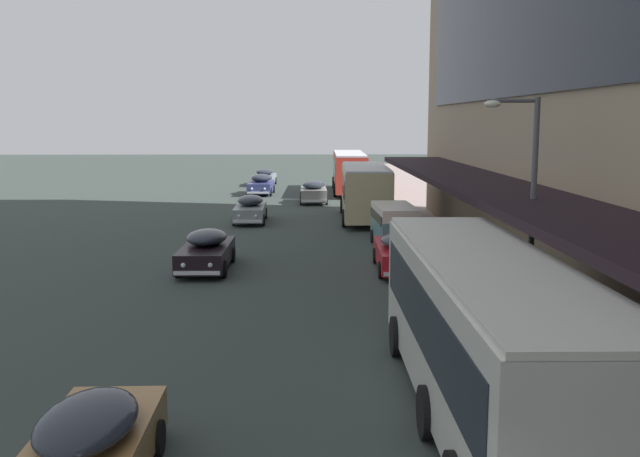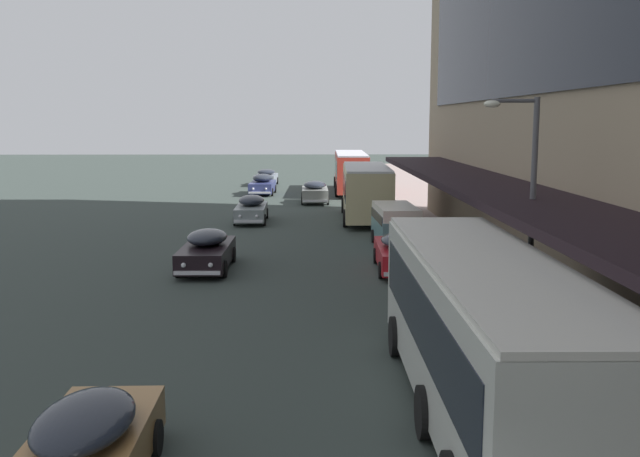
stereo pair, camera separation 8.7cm
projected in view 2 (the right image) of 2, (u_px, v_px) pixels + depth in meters
name	position (u px, v px, depth m)	size (l,w,h in m)	color
transit_bus_kerbside_front	(366.00, 189.00, 42.13)	(3.06, 9.49, 3.21)	tan
transit_bus_kerbside_rear	(485.00, 327.00, 13.82)	(2.86, 11.41, 3.26)	beige
transit_bus_kerbside_far	(351.00, 170.00, 58.44)	(2.86, 11.45, 3.27)	#BC3327
sedan_oncoming_rear	(207.00, 250.00, 28.23)	(1.96, 4.89, 1.57)	black
sedan_second_mid	(263.00, 184.00, 57.15)	(2.08, 4.77, 1.63)	navy
sedan_far_back	(83.00, 453.00, 11.06)	(1.91, 4.92, 1.46)	#A1703C
sedan_trailing_mid	(251.00, 209.00, 41.53)	(1.86, 4.88, 1.55)	gray
sedan_lead_near	(266.00, 177.00, 65.20)	(2.11, 4.48, 1.46)	gray
sedan_oncoming_front	(400.00, 252.00, 27.90)	(1.93, 4.96, 1.52)	red
sedan_lead_mid	(315.00, 192.00, 51.08)	(1.97, 4.26, 1.59)	gray
vw_van	(395.00, 223.00, 33.27)	(2.01, 4.60, 1.96)	slate
street_lamp	(526.00, 195.00, 19.25)	(1.50, 0.28, 6.32)	#4C4C51
fire_hydrant	(567.00, 338.00, 17.71)	(0.20, 0.40, 0.70)	red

